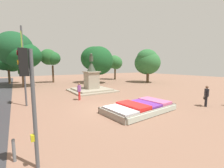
{
  "coord_description": "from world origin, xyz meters",
  "views": [
    {
      "loc": [
        -6.01,
        -9.4,
        3.3
      ],
      "look_at": [
        1.87,
        2.73,
        1.51
      ],
      "focal_mm": 24.0,
      "sensor_mm": 36.0,
      "label": 1
    }
  ],
  "objects_px": {
    "traffic_light_near_crossing": "(29,89)",
    "flower_planter": "(140,108)",
    "pedestrian_crossing_plaza": "(79,90)",
    "pedestrian_with_handbag": "(206,95)",
    "statue_monument": "(92,84)",
    "banner_pole": "(24,63)",
    "kerb_bollard_mid_a": "(14,150)"
  },
  "relations": [
    {
      "from": "flower_planter",
      "to": "statue_monument",
      "type": "bearing_deg",
      "value": 85.57
    },
    {
      "from": "pedestrian_crossing_plaza",
      "to": "traffic_light_near_crossing",
      "type": "bearing_deg",
      "value": -119.24
    },
    {
      "from": "kerb_bollard_mid_a",
      "to": "pedestrian_with_handbag",
      "type": "bearing_deg",
      "value": -0.39
    },
    {
      "from": "flower_planter",
      "to": "banner_pole",
      "type": "distance_m",
      "value": 9.72
    },
    {
      "from": "pedestrian_crossing_plaza",
      "to": "statue_monument",
      "type": "bearing_deg",
      "value": 51.1
    },
    {
      "from": "statue_monument",
      "to": "kerb_bollard_mid_a",
      "type": "xyz_separation_m",
      "value": [
        -8.41,
        -11.56,
        -0.56
      ]
    },
    {
      "from": "pedestrian_with_handbag",
      "to": "statue_monument",
      "type": "bearing_deg",
      "value": 111.65
    },
    {
      "from": "pedestrian_crossing_plaza",
      "to": "kerb_bollard_mid_a",
      "type": "xyz_separation_m",
      "value": [
        -5.26,
        -7.67,
        -0.53
      ]
    },
    {
      "from": "traffic_light_near_crossing",
      "to": "flower_planter",
      "type": "bearing_deg",
      "value": 20.61
    },
    {
      "from": "statue_monument",
      "to": "banner_pole",
      "type": "distance_m",
      "value": 8.73
    },
    {
      "from": "banner_pole",
      "to": "kerb_bollard_mid_a",
      "type": "xyz_separation_m",
      "value": [
        -0.84,
        -8.01,
        -3.09
      ]
    },
    {
      "from": "flower_planter",
      "to": "pedestrian_with_handbag",
      "type": "height_order",
      "value": "pedestrian_with_handbag"
    },
    {
      "from": "banner_pole",
      "to": "pedestrian_crossing_plaza",
      "type": "xyz_separation_m",
      "value": [
        4.42,
        -0.34,
        -2.56
      ]
    },
    {
      "from": "flower_planter",
      "to": "pedestrian_with_handbag",
      "type": "bearing_deg",
      "value": -20.22
    },
    {
      "from": "traffic_light_near_crossing",
      "to": "pedestrian_with_handbag",
      "type": "relative_size",
      "value": 2.24
    },
    {
      "from": "pedestrian_with_handbag",
      "to": "pedestrian_crossing_plaza",
      "type": "xyz_separation_m",
      "value": [
        -7.77,
        7.75,
        0.01
      ]
    },
    {
      "from": "traffic_light_near_crossing",
      "to": "banner_pole",
      "type": "relative_size",
      "value": 0.6
    },
    {
      "from": "statue_monument",
      "to": "banner_pole",
      "type": "bearing_deg",
      "value": -154.85
    },
    {
      "from": "traffic_light_near_crossing",
      "to": "banner_pole",
      "type": "bearing_deg",
      "value": 87.97
    },
    {
      "from": "flower_planter",
      "to": "traffic_light_near_crossing",
      "type": "height_order",
      "value": "traffic_light_near_crossing"
    },
    {
      "from": "traffic_light_near_crossing",
      "to": "kerb_bollard_mid_a",
      "type": "xyz_separation_m",
      "value": [
        -0.53,
        0.79,
        -2.17
      ]
    },
    {
      "from": "flower_planter",
      "to": "pedestrian_crossing_plaza",
      "type": "height_order",
      "value": "pedestrian_crossing_plaza"
    },
    {
      "from": "flower_planter",
      "to": "traffic_light_near_crossing",
      "type": "distance_m",
      "value": 7.97
    },
    {
      "from": "statue_monument",
      "to": "pedestrian_with_handbag",
      "type": "relative_size",
      "value": 3.06
    },
    {
      "from": "banner_pole",
      "to": "pedestrian_crossing_plaza",
      "type": "relative_size",
      "value": 3.8
    },
    {
      "from": "statue_monument",
      "to": "traffic_light_near_crossing",
      "type": "height_order",
      "value": "statue_monument"
    },
    {
      "from": "flower_planter",
      "to": "traffic_light_near_crossing",
      "type": "relative_size",
      "value": 1.42
    },
    {
      "from": "statue_monument",
      "to": "pedestrian_with_handbag",
      "type": "xyz_separation_m",
      "value": [
        4.63,
        -11.65,
        -0.04
      ]
    },
    {
      "from": "banner_pole",
      "to": "pedestrian_with_handbag",
      "type": "relative_size",
      "value": 3.75
    },
    {
      "from": "banner_pole",
      "to": "kerb_bollard_mid_a",
      "type": "relative_size",
      "value": 7.66
    },
    {
      "from": "pedestrian_crossing_plaza",
      "to": "pedestrian_with_handbag",
      "type": "bearing_deg",
      "value": -44.94
    },
    {
      "from": "traffic_light_near_crossing",
      "to": "pedestrian_crossing_plaza",
      "type": "xyz_separation_m",
      "value": [
        4.73,
        8.46,
        -1.64
      ]
    }
  ]
}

